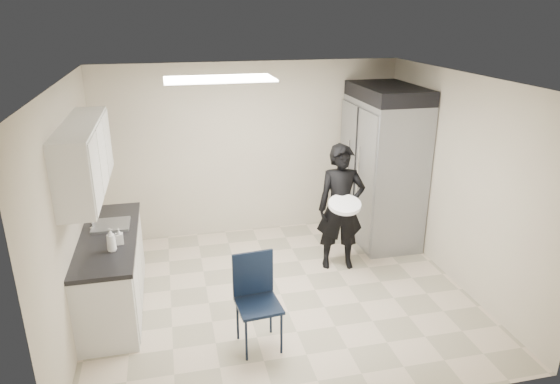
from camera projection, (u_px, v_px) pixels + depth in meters
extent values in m
plane|color=#C4B29A|center=(281.00, 294.00, 6.13)|extent=(4.50, 4.50, 0.00)
plane|color=silver|center=(281.00, 79.00, 5.23)|extent=(4.50, 4.50, 0.00)
plane|color=#BDB59C|center=(251.00, 150.00, 7.51)|extent=(4.50, 0.00, 4.50)
plane|color=#BDB59C|center=(71.00, 212.00, 5.20)|extent=(0.00, 4.00, 4.00)
plane|color=#BDB59C|center=(458.00, 181.00, 6.15)|extent=(0.00, 4.00, 4.00)
cube|color=white|center=(219.00, 79.00, 5.48)|extent=(1.20, 0.60, 0.02)
cube|color=silver|center=(112.00, 273.00, 5.75)|extent=(0.60, 1.90, 0.86)
cube|color=black|center=(108.00, 237.00, 5.59)|extent=(0.64, 1.95, 0.05)
cube|color=gray|center=(111.00, 229.00, 5.83)|extent=(0.42, 0.40, 0.14)
cylinder|color=silver|center=(92.00, 219.00, 5.74)|extent=(0.02, 0.02, 0.24)
cube|color=silver|center=(84.00, 157.00, 5.24)|extent=(0.35, 1.80, 0.75)
cube|color=black|center=(93.00, 149.00, 6.35)|extent=(0.22, 0.30, 0.35)
cube|color=yellow|center=(74.00, 215.00, 5.32)|extent=(0.00, 0.12, 0.07)
cube|color=yellow|center=(77.00, 212.00, 5.52)|extent=(0.00, 0.12, 0.07)
cube|color=gray|center=(382.00, 172.00, 7.31)|extent=(0.80, 1.35, 2.10)
cube|color=black|center=(388.00, 93.00, 6.92)|extent=(0.80, 1.35, 0.20)
cube|color=black|center=(259.00, 306.00, 5.03)|extent=(0.46, 0.46, 0.96)
imported|color=black|center=(341.00, 208.00, 6.53)|extent=(0.68, 0.51, 1.69)
cylinder|color=white|center=(345.00, 205.00, 6.25)|extent=(0.47, 0.47, 0.05)
imported|color=white|center=(111.00, 240.00, 5.18)|extent=(0.14, 0.14, 0.26)
imported|color=#B9BCC6|center=(119.00, 236.00, 5.35)|extent=(0.09, 0.09, 0.18)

